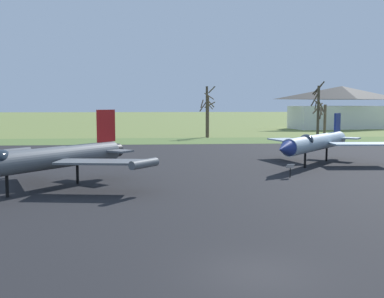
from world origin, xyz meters
The scene contains 11 objects.
ground_plane centered at (0.00, 0.00, 0.00)m, with size 600.00×600.00×0.00m, color olive.
asphalt_apron centered at (0.00, 18.50, 0.03)m, with size 87.33×61.67×0.05m, color black.
grass_verge_strip centered at (0.00, 55.34, 0.03)m, with size 147.33×12.00×0.06m, color #546D35.
jet_fighter_front_left centered at (-10.87, 15.72, 2.16)m, with size 13.44×14.23×5.31m.
jet_fighter_rear_left centered at (11.58, 26.68, 2.17)m, with size 12.72×13.67×4.79m.
info_placard_rear_left centered at (7.05, 19.62, 0.74)m, with size 0.68×0.38×1.12m.
bare_tree_left_of_center centered at (5.56, 63.80, 4.66)m, with size 2.59×2.46×8.78m.
bare_tree_center centered at (5.57, 62.52, 3.90)m, with size 2.84×2.62×7.58m.
bare_tree_right_of_center centered at (24.07, 60.53, 5.02)m, with size 2.45×2.32×9.57m.
bare_tree_far_right centered at (25.06, 60.59, 3.34)m, with size 2.46×3.83×6.32m.
visitor_building centered at (39.52, 87.86, 4.82)m, with size 24.99×12.38×9.79m.
Camera 1 is at (-3.37, -14.64, 5.77)m, focal length 42.65 mm.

